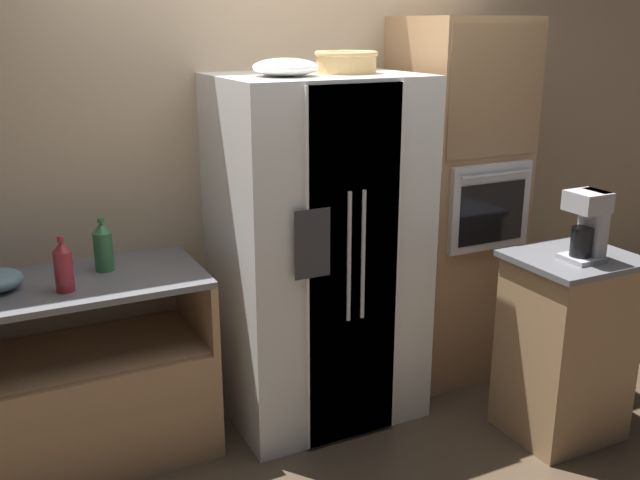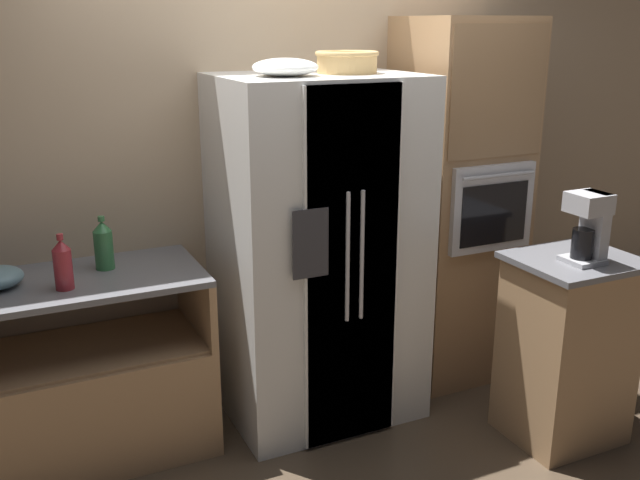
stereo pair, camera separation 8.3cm
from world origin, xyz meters
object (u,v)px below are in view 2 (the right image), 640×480
at_px(refrigerator, 318,251).
at_px(bottle_tall, 103,245).
at_px(fruit_bowl, 285,67).
at_px(bottle_wide, 63,264).
at_px(wicker_basket, 347,61).
at_px(wall_oven, 458,203).
at_px(coffee_maker, 589,225).

height_order(refrigerator, bottle_tall, refrigerator).
relative_size(fruit_bowl, bottle_wide, 1.22).
xyz_separation_m(wicker_basket, bottle_tall, (-1.21, 0.17, -0.83)).
bearing_deg(wall_oven, refrigerator, -174.81).
bearing_deg(fruit_bowl, wicker_basket, 9.47).
height_order(refrigerator, fruit_bowl, fruit_bowl).
distance_m(fruit_bowl, bottle_tall, 1.20).
xyz_separation_m(bottle_tall, bottle_wide, (-0.21, -0.20, -0.00)).
height_order(fruit_bowl, bottle_tall, fruit_bowl).
relative_size(wicker_basket, bottle_wide, 1.24).
height_order(refrigerator, coffee_maker, refrigerator).
bearing_deg(coffee_maker, wicker_basket, 135.29).
height_order(wall_oven, bottle_tall, wall_oven).
distance_m(refrigerator, bottle_tall, 1.08).
xyz_separation_m(wall_oven, bottle_wide, (-2.20, -0.13, -0.01)).
distance_m(bottle_wide, coffee_maker, 2.40).
bearing_deg(coffee_maker, bottle_wide, 160.36).
xyz_separation_m(refrigerator, wicker_basket, (0.15, -0.01, 0.96)).
distance_m(fruit_bowl, bottle_wide, 1.34).
xyz_separation_m(bottle_tall, coffee_maker, (2.05, -1.01, 0.11)).
distance_m(wall_oven, bottle_wide, 2.20).
xyz_separation_m(fruit_bowl, bottle_tall, (-0.85, 0.23, -0.82)).
relative_size(refrigerator, wall_oven, 0.87).
bearing_deg(wicker_basket, wall_oven, 7.00).
xyz_separation_m(wicker_basket, bottle_wide, (-1.41, -0.03, -0.84)).
bearing_deg(wicker_basket, refrigerator, 175.63).
relative_size(fruit_bowl, coffee_maker, 0.92).
distance_m(wicker_basket, coffee_maker, 1.39).
relative_size(wall_oven, bottle_tall, 8.02).
distance_m(wall_oven, bottle_tall, 1.99).
distance_m(wall_oven, coffee_maker, 0.94).
bearing_deg(wall_oven, fruit_bowl, -172.23).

